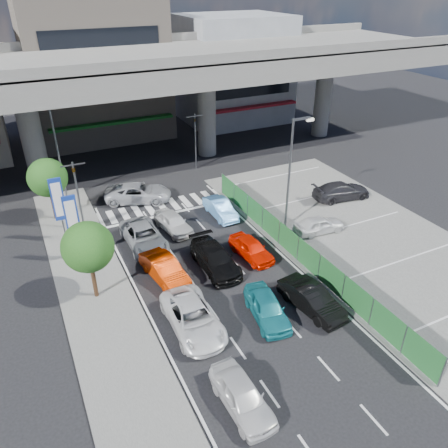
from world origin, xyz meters
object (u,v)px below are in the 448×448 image
tree_far (47,178)px  signboard_near (72,220)px  traffic_light_left (75,180)px  street_lamp_left (58,141)px  crossing_wagon_silver (138,193)px  traffic_cone (288,243)px  traffic_light_right (195,128)px  wagon_silver_front_left (144,237)px  street_lamp_right (292,165)px  taxi_teal_mid (267,308)px  sedan_black_mid (215,258)px  tree_near (88,247)px  parked_sedan_dgrey (341,191)px  parked_sedan_white (319,224)px  sedan_white_mid_left (193,318)px  taxi_orange_left (165,269)px  hatch_black_mid_right (312,299)px  van_white_back_left (242,396)px  sedan_white_front_mid (173,222)px  signboard_far (58,201)px  kei_truck_front_right (220,209)px

tree_far → signboard_near: bearing=-84.7°
traffic_light_left → signboard_near: bearing=-104.0°
street_lamp_left → crossing_wagon_silver: size_ratio=1.54×
traffic_cone → crossing_wagon_silver: bearing=121.8°
traffic_light_right → wagon_silver_front_left: 14.16m
traffic_light_right → street_lamp_right: size_ratio=0.65×
taxi_teal_mid → sedan_black_mid: size_ratio=0.83×
tree_near → taxi_teal_mid: (7.81, -5.71, -2.71)m
street_lamp_right → traffic_light_right: bearing=97.3°
traffic_light_left → street_lamp_right: 14.68m
street_lamp_left → taxi_teal_mid: bearing=-70.1°
tree_far → parked_sedan_dgrey: bearing=-17.4°
signboard_near → parked_sedan_white: size_ratio=1.30×
sedan_white_mid_left → taxi_orange_left: 4.63m
hatch_black_mid_right → street_lamp_right: bearing=56.8°
van_white_back_left → sedan_white_front_mid: size_ratio=1.01×
taxi_orange_left → parked_sedan_dgrey: parked_sedan_dgrey is taller
sedan_white_mid_left → hatch_black_mid_right: (6.35, -1.46, 0.00)m
traffic_light_left → crossing_wagon_silver: 6.43m
signboard_far → parked_sedan_dgrey: size_ratio=0.99×
street_lamp_right → crossing_wagon_silver: (-8.52, 8.74, -4.05)m
signboard_far → kei_truck_front_right: 11.44m
crossing_wagon_silver → parked_sedan_white: (10.01, -10.49, -0.05)m
parked_sedan_white → parked_sedan_dgrey: (4.85, 3.56, 0.07)m
sedan_white_mid_left → sedan_white_front_mid: (2.57, 9.84, -0.04)m
street_lamp_right → sedan_white_front_mid: street_lamp_right is taller
traffic_light_left → van_white_back_left: traffic_light_left is taller
hatch_black_mid_right → wagon_silver_front_left: same height
signboard_far → traffic_cone: 15.41m
sedan_white_front_mid → sedan_black_mid: bearing=-91.2°
signboard_far → street_lamp_right: bearing=-18.7°
taxi_teal_mid → traffic_cone: 7.10m
signboard_near → sedan_white_mid_left: signboard_near is taller
street_lamp_right → sedan_white_mid_left: size_ratio=1.61×
van_white_back_left → wagon_silver_front_left: bearing=87.9°
traffic_light_left → taxi_orange_left: size_ratio=1.24×
street_lamp_right → sedan_black_mid: street_lamp_right is taller
street_lamp_left → sedan_white_front_mid: street_lamp_left is taller
hatch_black_mid_right → traffic_cone: hatch_black_mid_right is taller
parked_sedan_white → taxi_teal_mid: bearing=132.3°
hatch_black_mid_right → parked_sedan_dgrey: (10.19, 10.00, 0.06)m
sedan_white_front_mid → crossing_wagon_silver: (-0.90, 5.63, 0.07)m
taxi_teal_mid → parked_sedan_white: size_ratio=1.09×
wagon_silver_front_left → sedan_white_front_mid: 2.68m
street_lamp_left → tree_far: bearing=-112.8°
signboard_near → parked_sedan_dgrey: size_ratio=0.99×
sedan_white_front_mid → traffic_light_left: bearing=144.6°
sedan_black_mid → parked_sedan_dgrey: (13.23, 4.17, 0.06)m
street_lamp_right → parked_sedan_white: bearing=-49.5°
hatch_black_mid_right → taxi_teal_mid: bearing=161.3°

